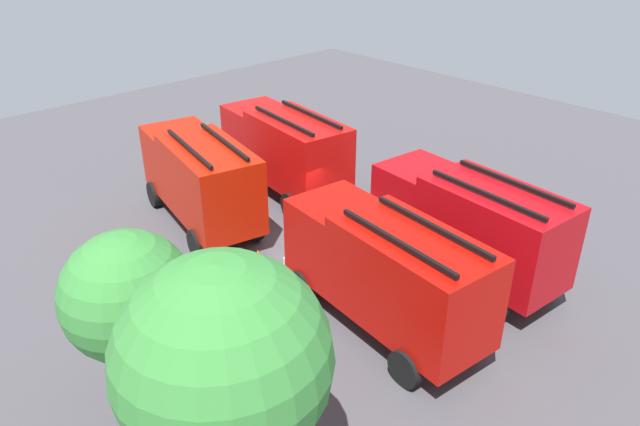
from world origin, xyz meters
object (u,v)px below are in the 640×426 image
at_px(fire_truck_2, 385,268).
at_px(fire_truck_3, 200,176).
at_px(fire_truck_1, 285,147).
at_px(firefighter_1, 411,182).
at_px(tree_0, 223,361).
at_px(tree_1, 128,297).
at_px(fire_truck_0, 468,222).
at_px(traffic_cone_0, 258,258).
at_px(firefighter_2, 458,208).
at_px(firefighter_0, 391,189).

height_order(fire_truck_2, fire_truck_3, same).
xyz_separation_m(fire_truck_1, firefighter_1, (-4.47, -3.44, -1.26)).
bearing_deg(tree_0, tree_1, -2.43).
bearing_deg(fire_truck_2, tree_1, 79.01).
relative_size(fire_truck_2, firefighter_1, 4.60).
height_order(fire_truck_0, tree_0, tree_0).
relative_size(fire_truck_1, traffic_cone_0, 10.57).
bearing_deg(fire_truck_0, fire_truck_2, 95.10).
relative_size(fire_truck_0, firefighter_2, 4.42).
bearing_deg(firefighter_0, fire_truck_1, -106.03).
height_order(fire_truck_2, traffic_cone_0, fire_truck_2).
bearing_deg(firefighter_0, tree_1, -29.96).
height_order(firefighter_2, traffic_cone_0, firefighter_2).
bearing_deg(fire_truck_3, fire_truck_0, -142.99).
bearing_deg(firefighter_2, firefighter_0, 167.89).
relative_size(fire_truck_2, tree_1, 1.47).
relative_size(fire_truck_3, tree_1, 1.49).
xyz_separation_m(firefighter_2, traffic_cone_0, (3.23, 7.60, -0.58)).
height_order(firefighter_2, tree_0, tree_0).
relative_size(fire_truck_1, tree_1, 1.47).
height_order(fire_truck_3, firefighter_1, fire_truck_3).
bearing_deg(firefighter_2, fire_truck_3, -158.63).
height_order(fire_truck_1, traffic_cone_0, fire_truck_1).
xyz_separation_m(fire_truck_2, fire_truck_3, (9.46, 0.33, 0.00)).
bearing_deg(fire_truck_1, fire_truck_2, 163.84).
relative_size(firefighter_1, tree_1, 0.32).
xyz_separation_m(fire_truck_0, fire_truck_1, (9.54, 0.10, 0.00)).
xyz_separation_m(fire_truck_3, firefighter_0, (-4.34, -6.63, -1.23)).
bearing_deg(firefighter_0, firefighter_1, 134.07).
bearing_deg(tree_0, firefighter_0, -61.49).
distance_m(fire_truck_0, tree_1, 11.46).
relative_size(firefighter_0, firefighter_2, 0.99).
bearing_deg(fire_truck_1, firefighter_0, -146.30).
relative_size(fire_truck_1, firefighter_1, 4.62).
xyz_separation_m(fire_truck_1, tree_1, (-7.38, 11.08, 1.25)).
bearing_deg(fire_truck_1, tree_0, 143.27).
bearing_deg(firefighter_2, fire_truck_0, -74.47).
height_order(fire_truck_0, firefighter_1, fire_truck_0).
height_order(firefighter_0, firefighter_2, firefighter_2).
bearing_deg(fire_truck_1, firefighter_2, -152.19).
bearing_deg(firefighter_1, tree_1, 111.66).
bearing_deg(fire_truck_2, tree_0, 113.14).
distance_m(firefighter_0, tree_0, 15.69).
distance_m(fire_truck_0, firefighter_2, 3.65).
relative_size(fire_truck_3, firefighter_0, 4.53).
distance_m(fire_truck_0, fire_truck_3, 10.50).
bearing_deg(tree_1, fire_truck_1, -56.33).
bearing_deg(tree_1, fire_truck_3, -42.27).
height_order(fire_truck_0, traffic_cone_0, fire_truck_0).
xyz_separation_m(firefighter_0, firefighter_2, (-2.99, -0.59, 0.01)).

